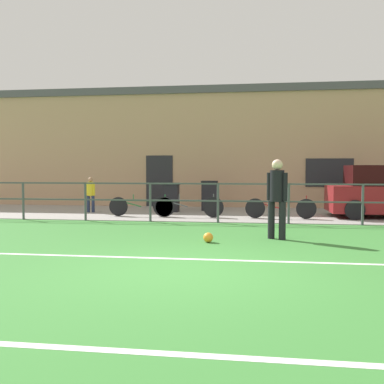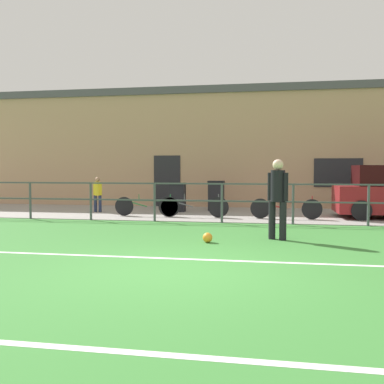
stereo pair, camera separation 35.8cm
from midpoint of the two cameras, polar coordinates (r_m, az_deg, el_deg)
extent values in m
cube|color=#387A33|center=(6.89, -2.24, -10.24)|extent=(60.00, 44.00, 0.04)
cube|color=white|center=(7.67, -1.14, -8.69)|extent=(36.00, 0.11, 0.00)
cube|color=white|center=(4.05, -10.45, -19.67)|extent=(36.00, 0.11, 0.00)
cube|color=gray|center=(15.22, 3.47, -2.82)|extent=(48.00, 5.00, 0.02)
cylinder|color=#474C51|center=(14.54, -21.68, -1.07)|extent=(0.07, 0.07, 1.15)
cylinder|color=#474C51|center=(13.66, -14.37, -1.20)|extent=(0.07, 0.07, 1.15)
cylinder|color=#474C51|center=(13.03, -6.21, -1.32)|extent=(0.07, 0.07, 1.15)
cylinder|color=#474C51|center=(12.69, 2.58, -1.43)|extent=(0.07, 0.07, 1.15)
cylinder|color=#474C51|center=(12.66, 11.63, -1.50)|extent=(0.07, 0.07, 1.15)
cylinder|color=#474C51|center=(12.94, 20.50, -1.53)|extent=(0.07, 0.07, 1.15)
cube|color=#474C51|center=(12.66, 2.58, 1.07)|extent=(36.00, 0.04, 0.04)
cube|color=#474C51|center=(12.69, 2.58, -1.17)|extent=(36.00, 0.04, 0.04)
cube|color=tan|center=(18.85, 4.38, 5.25)|extent=(28.00, 2.40, 4.59)
cube|color=#232328|center=(18.04, -4.81, 1.40)|extent=(1.10, 0.04, 2.10)
cube|color=#232328|center=(17.79, 16.82, 2.42)|extent=(1.80, 0.04, 1.10)
cube|color=#4C4C51|center=(19.10, 4.41, 12.60)|extent=(28.00, 2.56, 0.30)
cylinder|color=black|center=(9.96, 9.22, -3.59)|extent=(0.15, 0.15, 0.84)
cylinder|color=black|center=(9.85, 10.60, -3.68)|extent=(0.15, 0.15, 0.84)
cylinder|color=black|center=(9.85, 9.95, 0.79)|extent=(0.31, 0.31, 0.69)
sphere|color=beige|center=(9.84, 9.97, 3.50)|extent=(0.24, 0.24, 0.24)
cylinder|color=black|center=(9.93, 8.96, 0.71)|extent=(0.11, 0.11, 0.62)
cylinder|color=black|center=(9.77, 10.94, 0.66)|extent=(0.11, 0.11, 0.62)
sphere|color=orange|center=(9.36, 1.01, -5.92)|extent=(0.21, 0.21, 0.21)
cylinder|color=#232D4C|center=(15.98, -13.32, -1.53)|extent=(0.11, 0.11, 0.59)
cylinder|color=#232D4C|center=(16.06, -13.90, -1.51)|extent=(0.11, 0.11, 0.59)
cylinder|color=gold|center=(15.99, -13.63, 0.40)|extent=(0.22, 0.22, 0.49)
sphere|color=#A37556|center=(15.97, -13.65, 1.56)|extent=(0.17, 0.17, 0.17)
cylinder|color=gold|center=(15.93, -13.22, 0.35)|extent=(0.08, 0.08, 0.43)
cylinder|color=gold|center=(16.05, -14.05, 0.36)|extent=(0.08, 0.08, 0.43)
cylinder|color=black|center=(14.12, 19.63, -2.18)|extent=(0.60, 0.18, 0.60)
cylinder|color=black|center=(15.79, 18.39, -1.63)|extent=(0.60, 0.18, 0.60)
cylinder|color=black|center=(13.85, 7.45, -2.10)|extent=(0.62, 0.04, 0.62)
cylinder|color=black|center=(13.93, 13.87, -2.13)|extent=(0.62, 0.04, 0.62)
cube|color=maroon|center=(13.85, 10.68, -1.29)|extent=(1.21, 0.04, 0.04)
cube|color=maroon|center=(13.85, 9.07, -1.70)|extent=(0.76, 0.03, 0.23)
cylinder|color=maroon|center=(13.83, 9.56, -0.87)|extent=(0.03, 0.03, 0.20)
cylinder|color=maroon|center=(13.90, 13.89, -1.02)|extent=(0.03, 0.03, 0.28)
cylinder|color=black|center=(14.58, -10.20, -1.86)|extent=(0.62, 0.04, 0.62)
cylinder|color=black|center=(14.17, -4.23, -1.96)|extent=(0.62, 0.04, 0.62)
cube|color=#1E6633|center=(14.34, -7.26, -1.11)|extent=(1.21, 0.04, 0.04)
cube|color=#1E6633|center=(14.46, -8.74, -1.49)|extent=(0.76, 0.03, 0.23)
cylinder|color=#1E6633|center=(14.41, -8.31, -0.70)|extent=(0.03, 0.03, 0.20)
cylinder|color=#1E6633|center=(14.15, -4.24, -0.87)|extent=(0.03, 0.03, 0.28)
cylinder|color=black|center=(14.19, -4.49, -1.90)|extent=(0.65, 0.04, 0.65)
cylinder|color=black|center=(13.92, 2.07, -1.98)|extent=(0.65, 0.04, 0.65)
cube|color=#4C5156|center=(14.02, -1.24, -1.09)|extent=(1.27, 0.04, 0.04)
cube|color=#4C5156|center=(14.09, -2.88, -1.50)|extent=(0.80, 0.03, 0.23)
cylinder|color=#4C5156|center=(14.06, -2.39, -0.67)|extent=(0.03, 0.03, 0.20)
cylinder|color=#4C5156|center=(13.90, 2.07, -0.83)|extent=(0.03, 0.03, 0.28)
cube|color=black|center=(16.23, 1.66, -0.61)|extent=(0.56, 0.47, 1.02)
cube|color=black|center=(16.21, 1.66, 1.32)|extent=(0.59, 0.50, 0.08)
cube|color=black|center=(15.83, -3.35, -0.82)|extent=(0.53, 0.44, 0.96)
cube|color=black|center=(15.81, -3.36, 1.05)|extent=(0.56, 0.48, 0.08)
camera|label=1|loc=(0.18, -91.06, -0.06)|focal=41.18mm
camera|label=2|loc=(0.18, 88.94, 0.06)|focal=41.18mm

